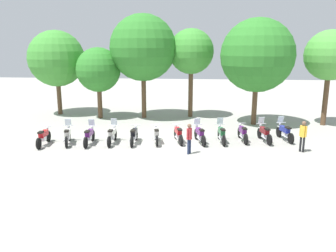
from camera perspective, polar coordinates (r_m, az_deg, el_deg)
The scene contains 21 objects.
ground_plane at distance 20.17m, azimuth -0.13°, elevation -2.81°, with size 80.00×80.00×0.00m, color #9E9B93.
motorcycle_0 at distance 20.84m, azimuth -20.05°, elevation -1.68°, with size 0.62×2.19×0.99m.
motorcycle_1 at distance 20.69m, azimuth -16.40°, elevation -1.47°, with size 0.80×2.14×1.37m.
motorcycle_2 at distance 20.28m, azimuth -13.00°, elevation -1.56°, with size 0.62×2.19×1.37m.
motorcycle_3 at distance 20.19m, azimuth -9.30°, elevation -1.46°, with size 0.62×2.19×1.37m.
motorcycle_4 at distance 20.02m, azimuth -5.68°, elevation -1.51°, with size 0.62×2.19×0.99m.
motorcycle_5 at distance 20.07m, azimuth -1.98°, elevation -1.42°, with size 0.66×2.17×0.99m.
motorcycle_6 at distance 20.23m, azimuth 1.70°, elevation -1.29°, with size 0.80×2.14×0.99m.
motorcycle_7 at distance 20.16m, azimuth 5.31°, elevation -1.35°, with size 0.82×2.13×1.37m.
motorcycle_8 at distance 20.41m, azimuth 8.91°, elevation -1.28°, with size 0.62×2.19×1.37m.
motorcycle_9 at distance 20.93m, azimuth 12.33°, elevation -1.11°, with size 0.62×2.19×0.99m.
motorcycle_10 at distance 21.10m, azimuth 15.77°, elevation -1.15°, with size 0.68×2.17×1.37m.
motorcycle_11 at distance 21.78m, azimuth 18.86°, elevation -0.92°, with size 0.74×2.16×1.37m.
person_0 at distance 17.92m, azimuth 3.57°, elevation -1.76°, with size 0.29×0.38×1.63m.
person_1 at distance 19.58m, azimuth 21.59°, elevation -1.24°, with size 0.35×0.33×1.70m.
tree_0 at distance 29.55m, azimuth -18.11°, elevation 10.62°, with size 4.51×4.51×6.83m.
tree_1 at distance 27.17m, azimuth -11.54°, elevation 9.14°, with size 3.41×3.41×5.49m.
tree_2 at distance 26.76m, azimuth -4.18°, elevation 12.87°, with size 5.07×5.07×7.97m.
tree_3 at distance 27.15m, azimuth 3.89°, elevation 12.24°, with size 3.50×3.50×6.91m.
tree_4 at distance 25.09m, azimuth 14.67°, elevation 11.32°, with size 5.14×5.14×7.50m.
tree_5 at distance 26.56m, azimuth 25.41°, elevation 10.55°, with size 3.48×3.48×6.69m.
Camera 1 is at (1.84, -19.30, 5.57)m, focal length 36.54 mm.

